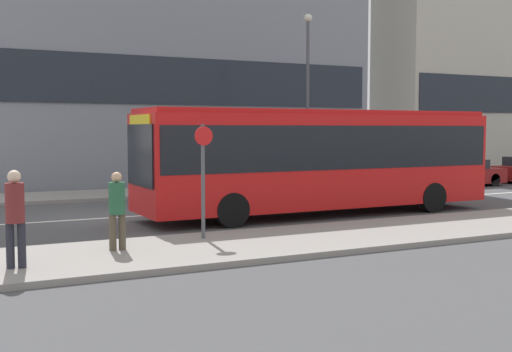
% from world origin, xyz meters
% --- Properties ---
extents(ground_plane, '(120.00, 120.00, 0.00)m').
position_xyz_m(ground_plane, '(0.00, 0.00, 0.00)').
color(ground_plane, '#444447').
extents(sidewalk_near, '(44.00, 3.50, 0.13)m').
position_xyz_m(sidewalk_near, '(0.00, -6.25, 0.07)').
color(sidewalk_near, gray).
rests_on(sidewalk_near, ground_plane).
extents(sidewalk_far, '(44.00, 3.50, 0.13)m').
position_xyz_m(sidewalk_far, '(0.00, 6.25, 0.07)').
color(sidewalk_far, gray).
rests_on(sidewalk_far, ground_plane).
extents(lane_centerline, '(41.80, 0.16, 0.01)m').
position_xyz_m(lane_centerline, '(0.00, 0.00, 0.00)').
color(lane_centerline, silver).
rests_on(lane_centerline, ground_plane).
extents(apartment_block_left_tower, '(19.72, 6.38, 17.85)m').
position_xyz_m(apartment_block_left_tower, '(6.75, 12.65, 8.92)').
color(apartment_block_left_tower, gray).
rests_on(apartment_block_left_tower, ground_plane).
extents(apartment_block_right_tower, '(13.58, 4.33, 17.35)m').
position_xyz_m(apartment_block_right_tower, '(26.73, 11.62, 8.66)').
color(apartment_block_right_tower, '#B7B2A3').
rests_on(apartment_block_right_tower, ground_plane).
extents(city_bus, '(11.47, 2.66, 3.25)m').
position_xyz_m(city_bus, '(6.11, -2.20, 1.87)').
color(city_bus, red).
rests_on(city_bus, ground_plane).
extents(parked_car_0, '(4.38, 1.73, 1.38)m').
position_xyz_m(parked_car_0, '(12.09, 3.37, 0.65)').
color(parked_car_0, silver).
rests_on(parked_car_0, ground_plane).
extents(parked_car_1, '(4.06, 1.71, 1.25)m').
position_xyz_m(parked_car_1, '(17.46, 3.25, 0.60)').
color(parked_car_1, maroon).
rests_on(parked_car_1, ground_plane).
extents(pedestrian_near_stop, '(0.35, 0.34, 1.80)m').
position_xyz_m(pedestrian_near_stop, '(-3.32, -6.77, 1.16)').
color(pedestrian_near_stop, '#23232D').
rests_on(pedestrian_near_stop, sidewalk_near).
extents(pedestrian_down_pavement, '(0.35, 0.34, 1.65)m').
position_xyz_m(pedestrian_down_pavement, '(-1.21, -5.89, 1.06)').
color(pedestrian_down_pavement, '#4C4233').
rests_on(pedestrian_down_pavement, sidewalk_near).
extents(bus_stop_sign, '(0.44, 0.12, 2.66)m').
position_xyz_m(bus_stop_sign, '(0.95, -5.35, 1.68)').
color(bus_stop_sign, '#4C4C51').
rests_on(bus_stop_sign, sidewalk_near).
extents(street_lamp, '(0.36, 0.36, 7.50)m').
position_xyz_m(street_lamp, '(10.02, 4.92, 4.66)').
color(street_lamp, '#4C4C51').
rests_on(street_lamp, sidewalk_far).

